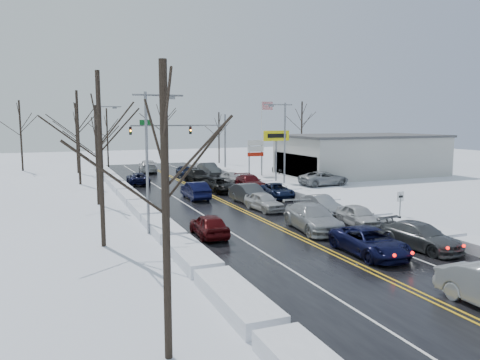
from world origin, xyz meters
name	(u,v)px	position (x,y,z in m)	size (l,w,h in m)	color
ground	(247,212)	(0.00, 0.00, 0.00)	(160.00, 160.00, 0.00)	silver
road_surface	(237,208)	(0.00, 2.00, 0.01)	(14.00, 84.00, 0.01)	black
snow_bank_left	(145,215)	(-7.60, 2.00, 0.00)	(1.66, 72.00, 0.65)	silver
snow_bank_right	(317,202)	(7.60, 2.00, 0.00)	(1.66, 72.00, 0.65)	silver
traffic_signal_mast	(190,133)	(3.45, 27.99, 5.48)	(13.28, 0.39, 8.00)	slate
tires_plus_sign	(276,139)	(10.50, 15.99, 4.99)	(3.20, 0.34, 6.00)	slate
used_vehicles_sign	(256,150)	(10.50, 22.00, 3.32)	(2.20, 0.22, 4.65)	slate
speed_limit_sign	(400,202)	(8.20, -8.00, 1.63)	(0.55, 0.09, 2.35)	slate
flagpole	(263,129)	(15.17, 30.00, 5.93)	(1.87, 1.20, 10.00)	silver
dealership_building	(361,155)	(23.98, 18.00, 2.66)	(20.40, 12.40, 5.30)	#B0B1AC
streetlight_ne	(283,139)	(8.30, 10.00, 5.31)	(3.20, 0.25, 9.00)	slate
streetlight_sw	(150,151)	(-8.30, -4.00, 5.31)	(3.20, 0.25, 9.00)	slate
streetlight_nw	(103,136)	(-8.30, 24.00, 5.31)	(3.20, 0.25, 9.00)	slate
tree_left_a	(165,154)	(-11.00, -20.00, 6.29)	(3.60, 3.60, 9.00)	#2D231C
tree_left_b	(99,125)	(-11.50, -6.00, 6.99)	(4.00, 4.00, 10.00)	#2D231C
tree_left_c	(96,136)	(-10.50, 8.00, 5.94)	(3.40, 3.40, 8.50)	#2D231C
tree_left_d	(78,119)	(-11.20, 22.00, 7.33)	(4.20, 4.20, 10.50)	#2D231C
tree_left_e	(76,124)	(-10.80, 34.00, 6.64)	(3.80, 3.80, 9.50)	#2D231C
tree_far_a	(20,122)	(-18.00, 40.00, 6.99)	(4.00, 4.00, 10.00)	#2D231C
tree_far_b	(107,126)	(-6.00, 41.00, 6.29)	(3.60, 3.60, 9.00)	#2D231C
tree_far_c	(161,117)	(2.00, 39.00, 7.68)	(4.40, 4.40, 11.00)	#2D231C
tree_far_d	(219,128)	(12.00, 40.50, 5.94)	(3.40, 3.40, 8.50)	#2D231C
tree_far_e	(302,119)	(28.00, 41.00, 7.33)	(4.20, 4.20, 10.50)	#2D231C
queued_car_2	(369,255)	(1.68, -13.22, 0.00)	(2.42, 5.24, 1.46)	black
queued_car_3	(312,230)	(1.76, -7.10, 0.00)	(2.40, 5.90, 1.71)	#9B9EA3
queued_car_4	(264,210)	(1.63, 0.26, 0.00)	(1.73, 4.30, 1.46)	#BDBDBF
queued_car_5	(249,203)	(1.81, 3.65, 0.00)	(1.77, 5.07, 1.67)	#404346
queued_car_6	(220,192)	(1.58, 10.66, 0.00)	(2.36, 5.12, 1.42)	black
queued_car_7	(198,182)	(1.67, 18.73, 0.00)	(2.09, 5.15, 1.49)	black
queued_car_8	(185,177)	(1.74, 24.58, 0.00)	(1.67, 4.15, 1.41)	black
queued_car_11	(420,249)	(5.09, -13.29, 0.00)	(2.06, 5.07, 1.47)	#45484B
queued_car_12	(359,226)	(5.28, -7.32, 0.00)	(1.73, 4.30, 1.46)	#B8B8BA
queued_car_13	(321,213)	(5.42, -2.34, 0.00)	(1.46, 4.18, 1.38)	gray
queued_car_14	(277,198)	(5.41, 5.45, 0.00)	(2.23, 4.83, 1.34)	black
queued_car_15	(250,189)	(5.21, 11.53, 0.00)	(2.08, 5.13, 1.49)	#43090D
queued_car_16	(233,183)	(5.07, 16.22, 0.00)	(1.61, 3.99, 1.36)	#B8B8BA
queued_car_17	(209,175)	(5.14, 25.08, 0.00)	(1.69, 4.86, 1.60)	#444749
oncoming_car_0	(196,199)	(-1.89, 7.72, 0.00)	(1.68, 4.83, 1.59)	black
oncoming_car_1	(138,184)	(-5.15, 19.40, 0.00)	(2.27, 4.92, 1.37)	black
oncoming_car_2	(148,172)	(-1.78, 31.17, 0.00)	(2.39, 5.87, 1.70)	#BDBDBF
oncoming_car_3	(209,236)	(-5.13, -6.14, 0.00)	(1.72, 4.27, 1.46)	#44090B
parked_car_0	(324,185)	(13.92, 10.90, 0.00)	(2.62, 5.68, 1.58)	gray
parked_car_1	(318,178)	(16.99, 17.26, 0.00)	(2.08, 5.13, 1.49)	#3F4144
parked_car_2	(282,173)	(14.97, 23.23, 0.00)	(1.71, 4.25, 1.45)	black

